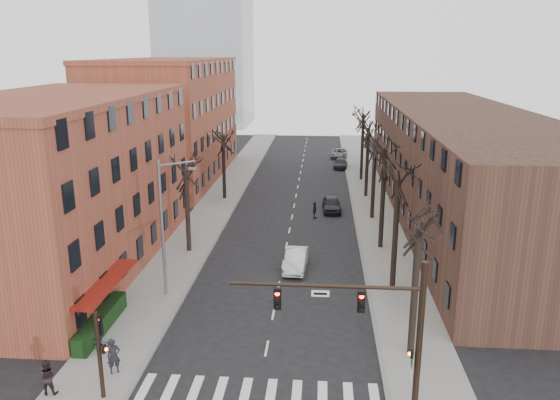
% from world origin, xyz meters
% --- Properties ---
extents(ground, '(160.00, 160.00, 0.00)m').
position_xyz_m(ground, '(0.00, 0.00, 0.00)').
color(ground, black).
rests_on(ground, ground).
extents(sidewalk_left, '(4.00, 90.00, 0.15)m').
position_xyz_m(sidewalk_left, '(-8.00, 35.00, 0.07)').
color(sidewalk_left, gray).
rests_on(sidewalk_left, ground).
extents(sidewalk_right, '(4.00, 90.00, 0.15)m').
position_xyz_m(sidewalk_right, '(8.00, 35.00, 0.07)').
color(sidewalk_right, gray).
rests_on(sidewalk_right, ground).
extents(building_left_near, '(12.00, 26.00, 12.00)m').
position_xyz_m(building_left_near, '(-16.00, 15.00, 6.00)').
color(building_left_near, brown).
rests_on(building_left_near, ground).
extents(building_left_far, '(12.00, 28.00, 14.00)m').
position_xyz_m(building_left_far, '(-16.00, 44.00, 7.00)').
color(building_left_far, brown).
rests_on(building_left_far, ground).
extents(building_right, '(12.00, 50.00, 10.00)m').
position_xyz_m(building_right, '(16.00, 30.00, 5.00)').
color(building_right, '#493022').
rests_on(building_right, ground).
extents(awning_left, '(1.20, 7.00, 0.15)m').
position_xyz_m(awning_left, '(-9.40, 6.00, 0.00)').
color(awning_left, maroon).
rests_on(awning_left, ground).
extents(hedge, '(0.80, 6.00, 1.00)m').
position_xyz_m(hedge, '(-9.50, 5.00, 0.65)').
color(hedge, black).
rests_on(hedge, sidewalk_left).
extents(tree_right_a, '(5.20, 5.20, 10.00)m').
position_xyz_m(tree_right_a, '(7.60, 4.00, 0.00)').
color(tree_right_a, black).
rests_on(tree_right_a, ground).
extents(tree_right_b, '(5.20, 5.20, 10.80)m').
position_xyz_m(tree_right_b, '(7.60, 12.00, 0.00)').
color(tree_right_b, black).
rests_on(tree_right_b, ground).
extents(tree_right_c, '(5.20, 5.20, 11.60)m').
position_xyz_m(tree_right_c, '(7.60, 20.00, 0.00)').
color(tree_right_c, black).
rests_on(tree_right_c, ground).
extents(tree_right_d, '(5.20, 5.20, 10.00)m').
position_xyz_m(tree_right_d, '(7.60, 28.00, 0.00)').
color(tree_right_d, black).
rests_on(tree_right_d, ground).
extents(tree_right_e, '(5.20, 5.20, 10.80)m').
position_xyz_m(tree_right_e, '(7.60, 36.00, 0.00)').
color(tree_right_e, black).
rests_on(tree_right_e, ground).
extents(tree_right_f, '(5.20, 5.20, 11.60)m').
position_xyz_m(tree_right_f, '(7.60, 44.00, 0.00)').
color(tree_right_f, black).
rests_on(tree_right_f, ground).
extents(tree_left_a, '(5.20, 5.20, 9.50)m').
position_xyz_m(tree_left_a, '(-7.60, 18.00, 0.00)').
color(tree_left_a, black).
rests_on(tree_left_a, ground).
extents(tree_left_b, '(5.20, 5.20, 9.50)m').
position_xyz_m(tree_left_b, '(-7.60, 34.00, 0.00)').
color(tree_left_b, black).
rests_on(tree_left_b, ground).
extents(signal_mast_arm, '(8.14, 0.30, 7.20)m').
position_xyz_m(signal_mast_arm, '(5.45, -1.00, 4.40)').
color(signal_mast_arm, black).
rests_on(signal_mast_arm, ground).
extents(signal_pole_left, '(0.47, 0.44, 4.40)m').
position_xyz_m(signal_pole_left, '(-6.99, -0.95, 2.61)').
color(signal_pole_left, black).
rests_on(signal_pole_left, ground).
extents(streetlight, '(2.45, 0.22, 9.03)m').
position_xyz_m(streetlight, '(-7.03, 10.00, 5.01)').
color(streetlight, slate).
rests_on(streetlight, ground).
extents(silver_sedan, '(1.73, 4.38, 1.42)m').
position_xyz_m(silver_sedan, '(1.00, 15.15, 0.71)').
color(silver_sedan, silver).
rests_on(silver_sedan, ground).
extents(parked_car_near, '(1.93, 4.36, 1.46)m').
position_xyz_m(parked_car_near, '(3.80, 30.31, 0.73)').
color(parked_car_near, black).
rests_on(parked_car_near, ground).
extents(parked_car_mid, '(2.09, 4.43, 1.25)m').
position_xyz_m(parked_car_mid, '(5.30, 51.15, 0.62)').
color(parked_car_mid, black).
rests_on(parked_car_mid, ground).
extents(parked_car_far, '(2.60, 4.96, 1.33)m').
position_xyz_m(parked_car_far, '(5.30, 58.51, 0.66)').
color(parked_car_far, slate).
rests_on(parked_car_far, ground).
extents(pedestrian_a, '(0.77, 0.69, 1.77)m').
position_xyz_m(pedestrian_a, '(-7.19, 0.96, 1.03)').
color(pedestrian_a, black).
rests_on(pedestrian_a, sidewalk_left).
extents(pedestrian_b, '(0.91, 0.75, 1.72)m').
position_xyz_m(pedestrian_b, '(-9.60, -0.94, 1.01)').
color(pedestrian_b, black).
rests_on(pedestrian_b, sidewalk_left).
extents(pedestrian_crossing, '(0.44, 0.95, 1.60)m').
position_xyz_m(pedestrian_crossing, '(2.16, 27.73, 0.80)').
color(pedestrian_crossing, black).
rests_on(pedestrian_crossing, ground).
extents(bicycle, '(1.70, 1.12, 0.85)m').
position_xyz_m(bicycle, '(-8.51, 2.83, 0.57)').
color(bicycle, gray).
rests_on(bicycle, sidewalk_left).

